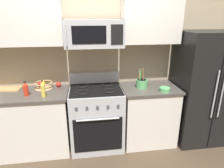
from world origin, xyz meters
TOP-DOWN VIEW (x-y plane):
  - wall_back at (0.00, 1.08)m, footprint 8.00×0.10m
  - counter_left at (-0.90, 0.70)m, footprint 1.01×0.62m
  - range_oven at (-0.00, 0.70)m, footprint 0.76×0.66m
  - counter_right at (0.80, 0.70)m, footprint 0.83×0.62m
  - refrigerator at (1.64, 0.68)m, footprint 0.82×0.73m
  - microwave at (-0.00, 0.73)m, footprint 0.76×0.44m
  - upper_cabinets_left at (-0.90, 0.86)m, footprint 1.00×0.34m
  - upper_cabinets_right at (0.81, 0.86)m, footprint 0.82×0.34m
  - utensil_crock at (0.68, 0.70)m, footprint 0.17×0.17m
  - fruit_basket at (-0.75, 0.87)m, footprint 0.26×0.26m
  - apple_loose at (-0.54, 0.90)m, footprint 0.08×0.08m
  - cutting_board at (-1.27, 0.90)m, footprint 0.41×0.24m
  - bottle_oil at (-0.69, 0.54)m, footprint 0.05×0.05m
  - bottle_hot_sauce at (-0.92, 0.61)m, footprint 0.06×0.06m
  - prep_bowl at (0.96, 0.50)m, footprint 0.15×0.15m

SIDE VIEW (x-z plane):
  - counter_left at x=-0.90m, z-range 0.00..0.91m
  - counter_right at x=0.80m, z-range 0.00..0.91m
  - range_oven at x=0.00m, z-range -0.07..1.02m
  - refrigerator at x=1.64m, z-range 0.00..1.71m
  - cutting_board at x=-1.27m, z-range 0.91..0.93m
  - prep_bowl at x=0.96m, z-range 0.91..0.97m
  - apple_loose at x=-0.54m, z-range 0.91..0.99m
  - fruit_basket at x=-0.75m, z-range 0.91..1.02m
  - utensil_crock at x=0.68m, z-range 0.83..1.13m
  - bottle_hot_sauce at x=-0.92m, z-range 0.90..1.10m
  - bottle_oil at x=-0.69m, z-range 0.90..1.13m
  - wall_back at x=0.00m, z-range 0.00..2.60m
  - microwave at x=0.00m, z-range 1.52..1.87m
  - upper_cabinets_left at x=-0.90m, z-range 1.54..2.20m
  - upper_cabinets_right at x=0.81m, z-range 1.54..2.20m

